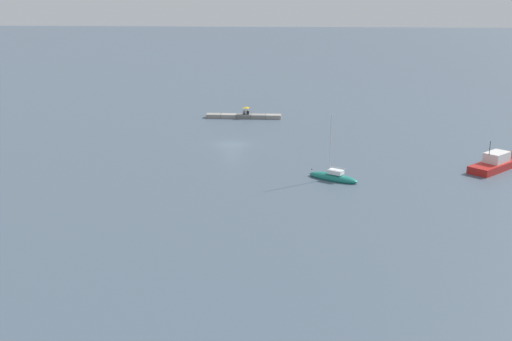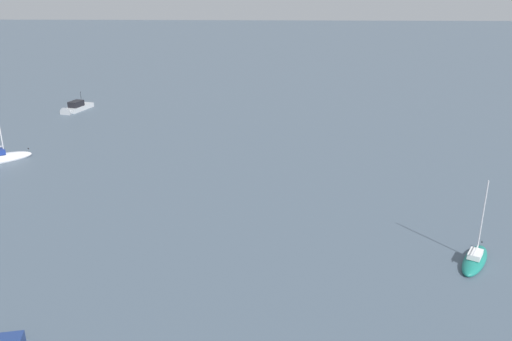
% 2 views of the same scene
% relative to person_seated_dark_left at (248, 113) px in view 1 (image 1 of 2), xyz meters
% --- Properties ---
extents(ground_plane, '(500.00, 500.00, 0.00)m').
position_rel_person_seated_dark_left_xyz_m(ground_plane, '(0.66, 16.93, -0.84)').
color(ground_plane, '#475666').
extents(seawall_pier, '(11.61, 1.56, 0.59)m').
position_rel_person_seated_dark_left_xyz_m(seawall_pier, '(0.66, -0.11, -0.55)').
color(seawall_pier, gray).
rests_on(seawall_pier, ground_plane).
extents(person_seated_dark_left, '(0.41, 0.61, 0.73)m').
position_rel_person_seated_dark_left_xyz_m(person_seated_dark_left, '(0.00, 0.00, 0.00)').
color(person_seated_dark_left, '#1E2333').
rests_on(person_seated_dark_left, seawall_pier).
extents(person_seated_grey_right, '(0.41, 0.61, 0.73)m').
position_rel_person_seated_dark_left_xyz_m(person_seated_grey_right, '(0.56, -0.03, 0.00)').
color(person_seated_grey_right, '#1E2333').
rests_on(person_seated_grey_right, seawall_pier).
extents(umbrella_open_yellow, '(1.16, 1.16, 1.26)m').
position_rel_person_seated_dark_left_xyz_m(umbrella_open_yellow, '(0.28, -0.11, 0.85)').
color(umbrella_open_yellow, black).
rests_on(umbrella_open_yellow, seawall_pier).
extents(sailboat_teal_near, '(5.62, 4.23, 7.24)m').
position_rel_person_seated_dark_left_xyz_m(sailboat_teal_near, '(-11.58, 31.53, -0.57)').
color(sailboat_teal_near, '#197266').
rests_on(sailboat_teal_near, ground_plane).
extents(motorboat_red_mid, '(7.09, 7.18, 4.34)m').
position_rel_person_seated_dark_left_xyz_m(motorboat_red_mid, '(-30.22, 25.83, -0.39)').
color(motorboat_red_mid, red).
rests_on(motorboat_red_mid, ground_plane).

